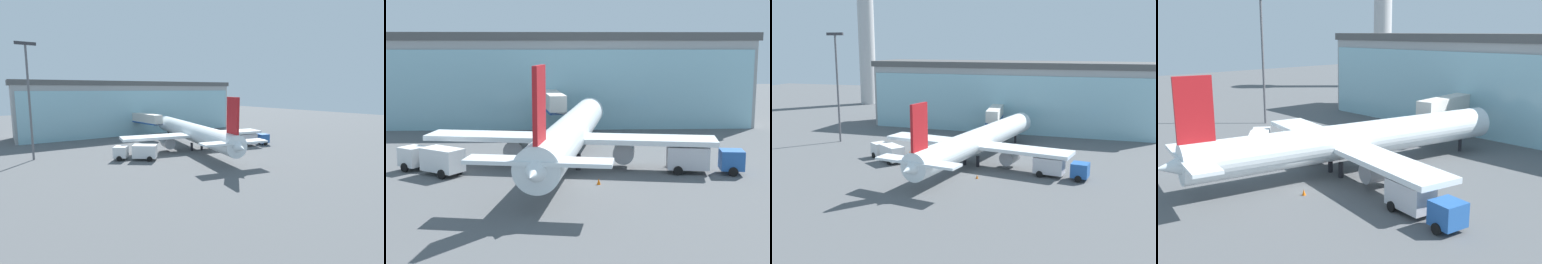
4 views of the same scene
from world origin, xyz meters
The scene contains 10 objects.
ground centered at (0.00, 0.00, 0.00)m, with size 240.00×240.00×0.00m, color #545659.
terminal_building centered at (0.00, 36.96, 7.11)m, with size 60.36×14.80×14.23m.
jet_bridge centered at (-1.30, 27.04, 4.61)m, with size 3.63×14.04×5.99m.
apron_light_mast centered at (-28.10, 14.60, 11.68)m, with size 3.20×0.40×19.83m.
airplane centered at (0.20, 7.13, 3.36)m, with size 29.59×39.38×10.94m.
catering_truck centered at (-13.40, 4.31, 1.47)m, with size 7.15×6.15×2.65m.
fuel_truck centered at (12.76, 2.60, 1.47)m, with size 7.56×3.47×2.65m.
baggage_cart centered at (11.24, 4.84, 0.50)m, with size 2.35×3.14×1.50m.
safety_cone_nose centered at (2.26, -1.01, 0.28)m, with size 0.36×0.36×0.55m, color orange.
safety_cone_wingtip centered at (-11.83, 9.12, 0.28)m, with size 0.36×0.36×0.55m, color orange.
Camera 1 is at (-34.27, -42.63, 12.12)m, focal length 28.00 mm.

